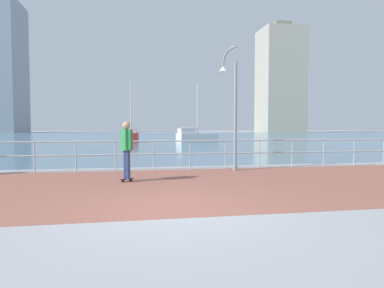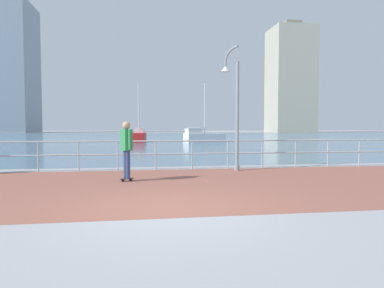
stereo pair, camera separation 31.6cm
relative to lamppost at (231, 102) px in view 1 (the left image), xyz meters
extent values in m
plane|color=#9E9EA3|center=(-2.88, 34.26, -2.56)|extent=(220.00, 220.00, 0.00)
cube|color=#935647|center=(-2.88, -2.95, -2.55)|extent=(28.00, 6.82, 0.01)
cube|color=slate|center=(-2.88, 45.47, -2.56)|extent=(180.00, 88.00, 0.00)
cylinder|color=#9EADB7|center=(-7.08, 0.47, -2.01)|extent=(0.05, 0.05, 1.09)
cylinder|color=#9EADB7|center=(-5.68, 0.47, -2.01)|extent=(0.05, 0.05, 1.09)
cylinder|color=#9EADB7|center=(-4.28, 0.47, -2.01)|extent=(0.05, 0.05, 1.09)
cylinder|color=#9EADB7|center=(-2.88, 0.47, -2.01)|extent=(0.05, 0.05, 1.09)
cylinder|color=#9EADB7|center=(-1.48, 0.47, -2.01)|extent=(0.05, 0.05, 1.09)
cylinder|color=#9EADB7|center=(-0.08, 0.47, -2.01)|extent=(0.05, 0.05, 1.09)
cylinder|color=#9EADB7|center=(1.32, 0.47, -2.01)|extent=(0.05, 0.05, 1.09)
cylinder|color=#9EADB7|center=(2.72, 0.47, -2.01)|extent=(0.05, 0.05, 1.09)
cylinder|color=#9EADB7|center=(4.12, 0.47, -2.01)|extent=(0.05, 0.05, 1.09)
cylinder|color=#9EADB7|center=(5.52, 0.47, -2.01)|extent=(0.05, 0.05, 1.09)
cylinder|color=#9EADB7|center=(6.92, 0.47, -2.01)|extent=(0.05, 0.05, 1.09)
cylinder|color=#9EADB7|center=(-2.88, 0.47, -1.46)|extent=(25.20, 0.06, 0.06)
cylinder|color=#9EADB7|center=(-2.88, 0.47, -1.96)|extent=(25.20, 0.06, 0.06)
cylinder|color=gray|center=(0.12, -0.13, -2.46)|extent=(0.19, 0.19, 0.20)
cylinder|color=gray|center=(0.12, -0.13, -0.54)|extent=(0.12, 0.12, 4.04)
cylinder|color=gray|center=(0.07, -0.08, 2.02)|extent=(0.18, 0.19, 0.11)
cylinder|color=gray|center=(-0.03, 0.04, 1.97)|extent=(0.19, 0.20, 0.15)
cylinder|color=gray|center=(-0.12, 0.14, 1.89)|extent=(0.19, 0.20, 0.18)
cylinder|color=gray|center=(-0.19, 0.21, 1.77)|extent=(0.17, 0.18, 0.19)
cylinder|color=gray|center=(-0.23, 0.26, 1.63)|extent=(0.15, 0.15, 0.19)
cylinder|color=gray|center=(-0.24, 0.27, 1.47)|extent=(0.12, 0.12, 0.17)
cone|color=silver|center=(-0.24, 0.27, 1.27)|extent=(0.36, 0.36, 0.22)
cylinder|color=black|center=(-3.74, -2.00, -2.53)|extent=(0.07, 0.05, 0.06)
cylinder|color=black|center=(-3.71, -2.07, -2.53)|extent=(0.07, 0.05, 0.06)
cylinder|color=black|center=(-3.97, -2.12, -2.53)|extent=(0.07, 0.05, 0.06)
cylinder|color=black|center=(-3.93, -2.19, -2.53)|extent=(0.07, 0.05, 0.06)
cube|color=black|center=(-3.84, -2.10, -2.48)|extent=(0.41, 0.28, 0.02)
cylinder|color=navy|center=(-3.87, -2.02, -2.05)|extent=(0.17, 0.17, 0.84)
cylinder|color=navy|center=(-3.80, -2.17, -2.05)|extent=(0.17, 0.17, 0.84)
cube|color=#2D8C4C|center=(-3.84, -2.10, -1.31)|extent=(0.37, 0.41, 0.63)
cylinder|color=#2D8C4C|center=(-3.94, -1.89, -1.30)|extent=(0.12, 0.12, 0.60)
cylinder|color=#2D8C4C|center=(-3.73, -2.30, -1.30)|extent=(0.12, 0.12, 0.60)
sphere|color=tan|center=(-3.84, -2.10, -0.88)|extent=(0.23, 0.23, 0.23)
cube|color=white|center=(3.25, 23.12, -2.08)|extent=(4.67, 2.65, 0.96)
cube|color=silver|center=(1.97, 22.72, -1.34)|extent=(1.82, 1.40, 0.53)
cylinder|color=silver|center=(3.25, 23.12, 1.05)|extent=(0.11, 0.11, 5.31)
cylinder|color=silver|center=(2.31, 22.83, -0.97)|extent=(1.94, 0.68, 0.08)
cube|color=#B21E1E|center=(-3.75, 25.01, -2.06)|extent=(1.72, 4.72, 0.99)
cube|color=silver|center=(-3.66, 26.40, -1.29)|extent=(1.11, 1.73, 0.55)
cylinder|color=silver|center=(-3.75, 25.01, 1.20)|extent=(0.11, 0.11, 5.52)
cylinder|color=silver|center=(-3.68, 26.03, -0.90)|extent=(0.22, 2.09, 0.09)
cube|color=#B2AD99|center=(42.31, 87.21, 13.44)|extent=(12.65, 11.34, 31.99)
cube|color=gray|center=(42.31, 87.21, 30.44)|extent=(5.06, 4.54, 2.00)
camera|label=1|loc=(-3.69, -12.18, -0.94)|focal=31.45mm
camera|label=2|loc=(-3.38, -12.24, -0.94)|focal=31.45mm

